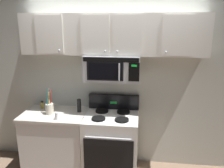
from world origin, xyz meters
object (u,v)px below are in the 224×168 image
(spice_jar, at_px, (42,105))
(stove_range, at_px, (111,143))
(over_range_microwave, at_px, (112,67))
(utensil_crock_cream, at_px, (50,108))
(salt_shaker, at_px, (57,116))
(pepper_mill, at_px, (79,106))

(spice_jar, bearing_deg, stove_range, -7.98)
(spice_jar, bearing_deg, over_range_microwave, -1.91)
(utensil_crock_cream, relative_size, spice_jar, 3.31)
(utensil_crock_cream, relative_size, salt_shaker, 4.10)
(salt_shaker, height_order, spice_jar, spice_jar)
(over_range_microwave, xyz_separation_m, utensil_crock_cream, (-0.89, -0.16, -0.58))
(stove_range, xyz_separation_m, pepper_mill, (-0.49, 0.09, 0.53))
(stove_range, distance_m, over_range_microwave, 1.11)
(pepper_mill, relative_size, spice_jar, 1.68)
(over_range_microwave, relative_size, pepper_mill, 3.91)
(over_range_microwave, distance_m, salt_shaker, 1.02)
(over_range_microwave, relative_size, spice_jar, 6.57)
(stove_range, bearing_deg, pepper_mill, 169.85)
(salt_shaker, bearing_deg, utensil_crock_cream, 133.85)
(stove_range, distance_m, utensil_crock_cream, 1.04)
(utensil_crock_cream, height_order, pepper_mill, utensil_crock_cream)
(over_range_microwave, xyz_separation_m, pepper_mill, (-0.49, -0.03, -0.58))
(stove_range, height_order, salt_shaker, stove_range)
(utensil_crock_cream, distance_m, spice_jar, 0.28)
(salt_shaker, distance_m, spice_jar, 0.52)
(utensil_crock_cream, bearing_deg, spice_jar, 135.66)
(utensil_crock_cream, bearing_deg, pepper_mill, 17.75)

